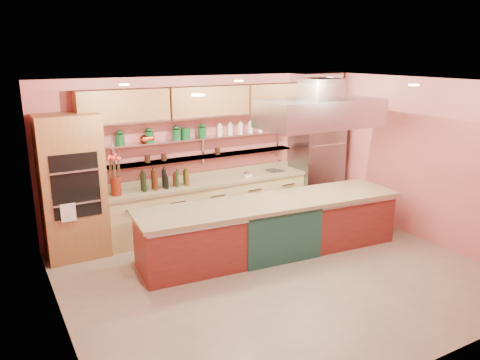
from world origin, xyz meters
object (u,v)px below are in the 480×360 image
refrigerator (316,161)px  flower_vase (116,186)px  kitchen_scale (247,174)px  green_canister (186,133)px  island (271,227)px  copper_kettle (144,139)px

refrigerator → flower_vase: size_ratio=6.98×
refrigerator → kitchen_scale: (-1.64, 0.01, -0.07)m
green_canister → kitchen_scale: bearing=-11.0°
island → refrigerator: bearing=40.2°
green_canister → flower_vase: bearing=-170.8°
green_canister → island: bearing=-65.3°
island → flower_vase: 2.63m
refrigerator → island: bearing=-144.7°
island → flower_vase: size_ratio=14.31×
refrigerator → island: size_ratio=0.49×
refrigerator → green_canister: 2.89m
copper_kettle → kitchen_scale: bearing=-6.6°
kitchen_scale → copper_kettle: (-1.90, 0.22, 0.81)m
flower_vase → copper_kettle: bearing=20.4°
refrigerator → copper_kettle: bearing=176.3°
island → green_canister: bearing=119.6°
refrigerator → kitchen_scale: 1.64m
kitchen_scale → copper_kettle: size_ratio=0.97×
flower_vase → kitchen_scale: flower_vase is taller
copper_kettle → flower_vase: bearing=-159.6°
copper_kettle → green_canister: (0.76, 0.00, 0.03)m
refrigerator → green_canister: (-2.77, 0.23, 0.76)m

